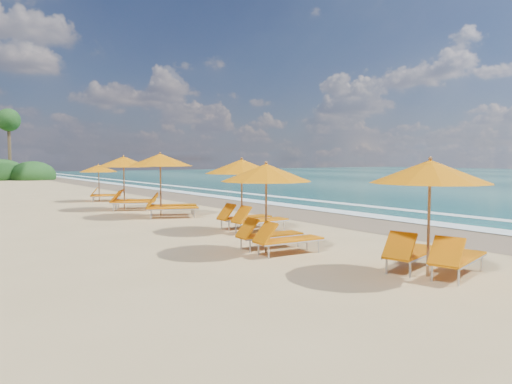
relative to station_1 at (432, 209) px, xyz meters
The scene contains 9 objects.
ground 8.12m from the station_1, 80.95° to the left, with size 160.00×160.00×0.00m, color tan.
wet_sand 9.59m from the station_1, 56.37° to the left, with size 4.00×160.00×0.01m, color #856C4F.
surf_foam 11.30m from the station_1, 44.81° to the left, with size 4.00×160.00×0.01m.
station_1 is the anchor object (origin of this frame).
station_2 3.97m from the station_1, 107.48° to the left, with size 2.63×2.47×2.32m.
station_3 7.13m from the station_1, 87.48° to the left, with size 2.65×2.45×2.43m.
station_4 12.22m from the station_1, 90.98° to the left, with size 3.48×3.45×2.66m.
station_5 15.81m from the station_1, 91.61° to the left, with size 3.40×3.40×2.56m.
station_6 20.98m from the station_1, 90.10° to the left, with size 2.69×2.64×2.10m.
Camera 1 is at (-9.75, -13.59, 2.37)m, focal length 33.25 mm.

